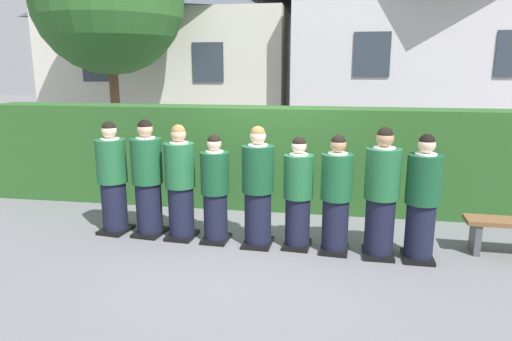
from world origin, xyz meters
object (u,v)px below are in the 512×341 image
object	(u,v)px
student_front_row_0	(113,180)
student_front_row_6	(336,197)
student_front_row_1	(148,181)
student_front_row_5	(298,196)
student_front_row_8	(422,201)
student_front_row_2	(180,185)
student_front_row_7	(381,196)
student_front_row_4	(258,190)
student_front_row_3	(215,191)

from	to	relation	value
student_front_row_0	student_front_row_6	size ratio (longest dim) A/B	1.05
student_front_row_1	student_front_row_5	size ratio (longest dim) A/B	1.11
student_front_row_8	student_front_row_1	bearing A→B (deg)	175.84
student_front_row_0	student_front_row_8	distance (m)	4.31
student_front_row_2	student_front_row_7	bearing A→B (deg)	-3.92
student_front_row_0	student_front_row_6	xyz separation A→B (m)	(3.24, -0.20, -0.04)
student_front_row_4	student_front_row_5	xyz separation A→B (m)	(0.54, 0.02, -0.06)
student_front_row_7	student_front_row_2	bearing A→B (deg)	176.08
student_front_row_3	student_front_row_4	bearing A→B (deg)	-4.27
student_front_row_1	student_front_row_3	size ratio (longest dim) A/B	1.11
student_front_row_3	student_front_row_6	world-z (taller)	student_front_row_6
student_front_row_6	student_front_row_4	bearing A→B (deg)	177.25
student_front_row_3	student_front_row_5	world-z (taller)	student_front_row_5
student_front_row_0	student_front_row_6	world-z (taller)	student_front_row_0
student_front_row_3	student_front_row_5	size ratio (longest dim) A/B	1.00
student_front_row_1	student_front_row_6	distance (m)	2.69
student_front_row_0	student_front_row_7	distance (m)	3.81
student_front_row_0	student_front_row_1	world-z (taller)	student_front_row_1
student_front_row_1	student_front_row_7	world-z (taller)	student_front_row_1
student_front_row_2	student_front_row_4	world-z (taller)	student_front_row_4
student_front_row_1	student_front_row_2	xyz separation A→B (m)	(0.51, -0.05, -0.03)
student_front_row_2	student_front_row_3	bearing A→B (deg)	-5.21
student_front_row_3	student_front_row_6	size ratio (longest dim) A/B	0.97
student_front_row_1	student_front_row_6	xyz separation A→B (m)	(2.69, -0.19, -0.06)
student_front_row_4	student_front_row_6	distance (m)	1.05
student_front_row_5	student_front_row_6	bearing A→B (deg)	-7.83
student_front_row_0	student_front_row_8	world-z (taller)	student_front_row_0
student_front_row_0	student_front_row_2	xyz separation A→B (m)	(1.06, -0.06, -0.01)
student_front_row_0	student_front_row_4	world-z (taller)	student_front_row_0
student_front_row_5	student_front_row_8	size ratio (longest dim) A/B	0.94
student_front_row_2	student_front_row_4	size ratio (longest dim) A/B	0.99
student_front_row_5	student_front_row_7	distance (m)	1.08
student_front_row_4	student_front_row_6	size ratio (longest dim) A/B	1.05
student_front_row_5	student_front_row_2	bearing A→B (deg)	177.47
student_front_row_1	student_front_row_6	bearing A→B (deg)	-4.02
student_front_row_2	student_front_row_7	xyz separation A→B (m)	(2.75, -0.19, 0.02)
student_front_row_4	student_front_row_8	distance (m)	2.11
student_front_row_4	student_front_row_5	world-z (taller)	student_front_row_4
student_front_row_0	student_front_row_3	size ratio (longest dim) A/B	1.09
student_front_row_7	student_front_row_0	bearing A→B (deg)	176.25
student_front_row_6	student_front_row_7	size ratio (longest dim) A/B	0.93
student_front_row_4	student_front_row_1	bearing A→B (deg)	175.17
student_front_row_5	student_front_row_7	bearing A→B (deg)	-6.08
student_front_row_2	student_front_row_6	size ratio (longest dim) A/B	1.04
student_front_row_2	student_front_row_3	xyz separation A→B (m)	(0.52, -0.05, -0.06)
student_front_row_3	student_front_row_8	size ratio (longest dim) A/B	0.94
student_front_row_8	student_front_row_3	bearing A→B (deg)	176.22
student_front_row_7	student_front_row_6	bearing A→B (deg)	175.49
student_front_row_0	student_front_row_2	distance (m)	1.06
student_front_row_3	student_front_row_5	xyz separation A→B (m)	(1.16, -0.03, 0.00)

